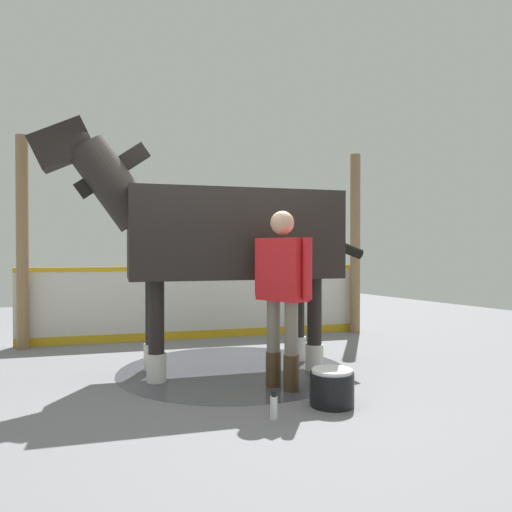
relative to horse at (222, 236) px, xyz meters
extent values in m
cube|color=gray|center=(0.18, 0.19, -1.50)|extent=(16.00, 16.00, 0.02)
cylinder|color=#42444C|center=(-0.12, 0.03, -1.49)|extent=(2.54, 2.54, 0.00)
cube|color=silver|center=(-0.65, -1.94, -0.98)|extent=(5.05, 1.39, 1.02)
cube|color=gold|center=(-0.65, -1.94, -0.43)|extent=(5.06, 1.41, 0.06)
cube|color=gold|center=(-0.65, -1.94, -1.43)|extent=(5.05, 1.40, 0.12)
cylinder|color=olive|center=(1.77, -2.42, -0.06)|extent=(0.16, 0.16, 2.86)
cylinder|color=olive|center=(-2.98, -1.16, -0.06)|extent=(0.16, 0.16, 2.86)
cube|color=black|center=(-0.12, 0.03, 0.01)|extent=(2.43, 1.49, 0.95)
cylinder|color=black|center=(0.77, 0.06, -0.97)|extent=(0.16, 0.16, 1.03)
cylinder|color=silver|center=(0.77, 0.06, -1.34)|extent=(0.20, 0.20, 0.29)
cylinder|color=black|center=(0.64, -0.44, -0.97)|extent=(0.16, 0.16, 1.03)
cylinder|color=silver|center=(0.64, -0.44, -1.34)|extent=(0.20, 0.20, 0.29)
cylinder|color=black|center=(-0.89, 0.50, -0.97)|extent=(0.16, 0.16, 1.03)
cylinder|color=silver|center=(-0.89, 0.50, -1.34)|extent=(0.20, 0.20, 0.29)
cylinder|color=black|center=(-1.02, 0.00, -0.97)|extent=(0.16, 0.16, 1.03)
cylinder|color=silver|center=(-1.02, 0.00, -1.34)|extent=(0.20, 0.20, 0.29)
cylinder|color=black|center=(1.11, -0.29, 0.53)|extent=(0.95, 0.63, 0.99)
cube|color=black|center=(1.11, -0.29, 0.67)|extent=(0.76, 0.26, 0.61)
cube|color=black|center=(1.58, -0.42, 0.90)|extent=(0.70, 0.44, 0.56)
cylinder|color=black|center=(-1.31, 0.35, -0.09)|extent=(0.71, 0.29, 0.35)
cylinder|color=#47331E|center=(-0.15, 0.81, -1.32)|extent=(0.15, 0.15, 0.34)
cylinder|color=slate|center=(-0.15, 0.81, -0.89)|extent=(0.13, 0.13, 0.51)
cylinder|color=#47331E|center=(-0.22, 1.02, -1.32)|extent=(0.15, 0.15, 0.34)
cylinder|color=slate|center=(-0.22, 1.02, -0.89)|extent=(0.13, 0.13, 0.51)
cube|color=red|center=(-0.19, 0.91, -0.34)|extent=(0.35, 0.54, 0.60)
cylinder|color=red|center=(-0.10, 0.63, -0.32)|extent=(0.09, 0.09, 0.57)
cylinder|color=red|center=(-0.27, 1.20, -0.32)|extent=(0.09, 0.09, 0.57)
sphere|color=tan|center=(-0.19, 0.91, 0.11)|extent=(0.23, 0.23, 0.23)
cylinder|color=black|center=(-0.27, 1.56, -1.35)|extent=(0.38, 0.38, 0.28)
cylinder|color=white|center=(-0.27, 1.56, -1.19)|extent=(0.35, 0.35, 0.03)
cylinder|color=white|center=(0.34, 1.59, -1.40)|extent=(0.06, 0.06, 0.18)
cylinder|color=black|center=(0.34, 1.59, -1.29)|extent=(0.04, 0.04, 0.04)
cylinder|color=#4CA559|center=(-0.52, 1.41, -1.39)|extent=(0.07, 0.07, 0.19)
cylinder|color=black|center=(-0.52, 1.41, -1.27)|extent=(0.05, 0.05, 0.04)
camera|label=1|loc=(2.43, 4.84, -0.14)|focal=34.58mm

